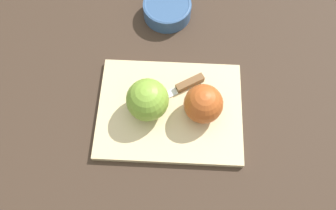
{
  "coord_description": "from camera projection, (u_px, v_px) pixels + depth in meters",
  "views": [
    {
      "loc": [
        -0.0,
        0.28,
        0.66
      ],
      "look_at": [
        0.0,
        0.0,
        0.03
      ],
      "focal_mm": 35.0,
      "sensor_mm": 36.0,
      "label": 1
    }
  ],
  "objects": [
    {
      "name": "bowl",
      "position": [
        166.0,
        9.0,
        0.8
      ],
      "size": [
        0.12,
        0.12,
        0.04
      ],
      "color": "#33517F",
      "rests_on": "ground_plane"
    },
    {
      "name": "apple_half_left",
      "position": [
        201.0,
        104.0,
        0.66
      ],
      "size": [
        0.08,
        0.08,
        0.08
      ],
      "rotation": [
        0.0,
        0.0,
        0.74
      ],
      "color": "#AD4C1E",
      "rests_on": "cutting_board"
    },
    {
      "name": "apple_half_right",
      "position": [
        145.0,
        100.0,
        0.66
      ],
      "size": [
        0.09,
        0.09,
        0.09
      ],
      "rotation": [
        0.0,
        0.0,
        0.23
      ],
      "color": "olive",
      "rests_on": "cutting_board"
    },
    {
      "name": "cutting_board",
      "position": [
        168.0,
        110.0,
        0.71
      ],
      "size": [
        0.32,
        0.24,
        0.01
      ],
      "color": "#D1B789",
      "rests_on": "ground_plane"
    },
    {
      "name": "knife",
      "position": [
        180.0,
        87.0,
        0.72
      ],
      "size": [
        0.16,
        0.1,
        0.02
      ],
      "rotation": [
        0.0,
        0.0,
        0.5
      ],
      "color": "silver",
      "rests_on": "cutting_board"
    },
    {
      "name": "ground_plane",
      "position": [
        168.0,
        111.0,
        0.71
      ],
      "size": [
        4.0,
        4.0,
        0.0
      ],
      "primitive_type": "plane",
      "color": "#38281E"
    }
  ]
}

